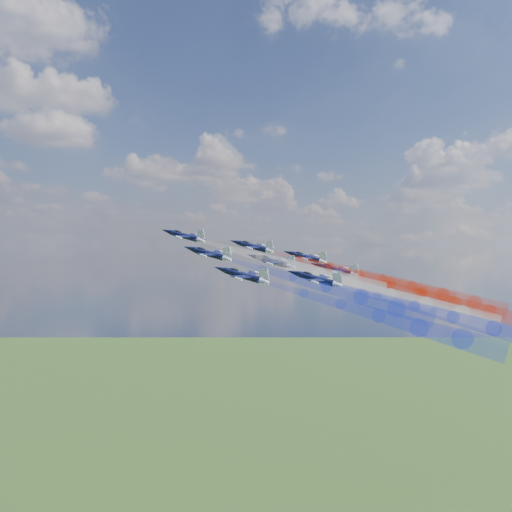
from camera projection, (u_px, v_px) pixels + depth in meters
jet_lead at (185, 236)px, 146.48m from camera, size 16.29×16.81×7.20m
trail_lead at (289, 265)px, 136.45m from camera, size 31.80×37.73×15.55m
jet_inner_left at (209, 254)px, 133.60m from camera, size 16.29×16.81×7.20m
trail_inner_left at (326, 287)px, 123.58m from camera, size 31.80×37.73×15.55m
jet_inner_right at (253, 247)px, 151.66m from camera, size 16.29×16.81×7.20m
trail_inner_right at (359, 275)px, 141.63m from camera, size 31.80×37.73×15.55m
jet_outer_left at (244, 276)px, 119.49m from camera, size 16.29×16.81×7.20m
trail_outer_left at (379, 315)px, 109.47m from camera, size 31.80×37.73×15.55m
jet_center_third at (273, 262)px, 138.14m from camera, size 16.29×16.81×7.20m
trail_center_third at (391, 294)px, 128.12m from camera, size 31.80×37.73×15.55m
jet_outer_right at (307, 257)px, 156.77m from camera, size 16.29×16.81×7.20m
trail_outer_right at (412, 286)px, 146.74m from camera, size 31.80×37.73×15.55m
jet_rear_left at (317, 279)px, 124.17m from camera, size 16.29×16.81×7.20m
trail_rear_left at (453, 317)px, 114.15m from camera, size 31.80×37.73×15.55m
jet_rear_right at (336, 270)px, 143.45m from camera, size 16.29×16.81×7.20m
trail_rear_right at (454, 302)px, 133.43m from camera, size 31.80×37.73×15.55m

